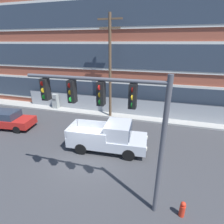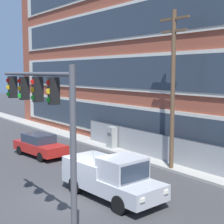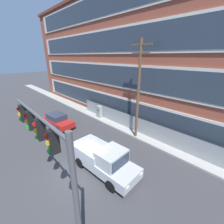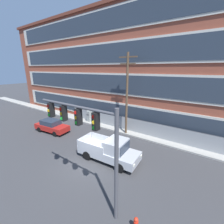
% 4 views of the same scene
% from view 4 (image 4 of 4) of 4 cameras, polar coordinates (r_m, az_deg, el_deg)
% --- Properties ---
extents(ground_plane, '(160.00, 160.00, 0.00)m').
position_cam_4_polar(ground_plane, '(13.76, -8.22, -18.17)').
color(ground_plane, '#38383A').
extents(sidewalk_building_side, '(80.00, 1.71, 0.16)m').
position_cam_4_polar(sidewalk_building_side, '(18.98, 7.15, -7.68)').
color(sidewalk_building_side, '#9E9B93').
rests_on(sidewalk_building_side, ground).
extents(brick_mill_building, '(49.61, 9.57, 15.41)m').
position_cam_4_polar(brick_mill_building, '(22.80, 11.12, 15.92)').
color(brick_mill_building, brown).
rests_on(brick_mill_building, ground).
extents(chain_link_fence, '(22.89, 0.06, 1.83)m').
position_cam_4_polar(chain_link_fence, '(18.49, 10.28, -5.62)').
color(chain_link_fence, gray).
rests_on(chain_link_fence, ground).
extents(traffic_signal_mast, '(5.71, 0.43, 6.12)m').
position_cam_4_polar(traffic_signal_mast, '(8.04, -9.91, -7.21)').
color(traffic_signal_mast, '#4C4C51').
rests_on(traffic_signal_mast, ground).
extents(pickup_truck_silver, '(5.56, 2.43, 2.09)m').
position_cam_4_polar(pickup_truck_silver, '(13.30, -0.84, -14.34)').
color(pickup_truck_silver, '#B2B5BA').
rests_on(pickup_truck_silver, ground).
extents(sedan_red, '(4.64, 2.29, 1.56)m').
position_cam_4_polar(sedan_red, '(20.41, -21.99, -4.87)').
color(sedan_red, '#AD1E19').
rests_on(sedan_red, ground).
extents(utility_pole_near_corner, '(2.17, 0.26, 9.42)m').
position_cam_4_polar(utility_pole_near_corner, '(17.19, 5.72, 7.47)').
color(utility_pole_near_corner, brown).
rests_on(utility_pole_near_corner, ground).
extents(electrical_cabinet, '(0.64, 0.56, 1.75)m').
position_cam_4_polar(electrical_cabinet, '(22.44, -8.72, -1.74)').
color(electrical_cabinet, '#939993').
rests_on(electrical_cabinet, ground).
extents(fire_hydrant, '(0.24, 0.24, 0.78)m').
position_cam_4_polar(fire_hydrant, '(9.28, 9.07, -36.53)').
color(fire_hydrant, red).
rests_on(fire_hydrant, ground).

